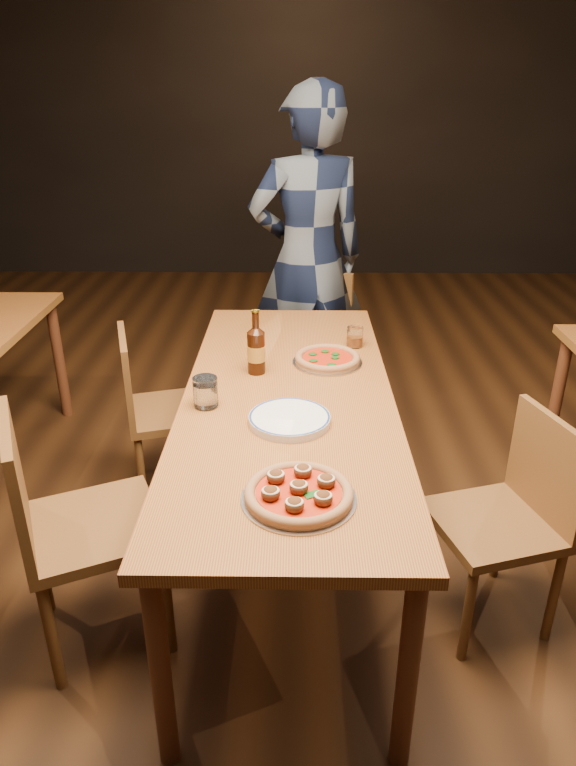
{
  "coord_description": "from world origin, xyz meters",
  "views": [
    {
      "loc": [
        0.03,
        -2.19,
        1.82
      ],
      "look_at": [
        0.0,
        -0.05,
        0.82
      ],
      "focal_mm": 30.0,
      "sensor_mm": 36.0,
      "label": 1
    }
  ],
  "objects_px": {
    "diner": "(308,259)",
    "amber_glass": "(355,337)",
    "chair_end": "(307,346)",
    "pizza_meatball": "(299,493)",
    "table_main": "(288,411)",
    "chair_main_sw": "(172,410)",
    "chair_main_e": "(493,522)",
    "beer_bottle": "(256,351)",
    "water_glass": "(206,392)",
    "pizza_margherita": "(327,359)",
    "plate_stack": "(290,419)",
    "chair_main_nw": "(93,525)"
  },
  "relations": [
    {
      "from": "chair_main_nw",
      "to": "pizza_meatball",
      "type": "height_order",
      "value": "chair_main_nw"
    },
    {
      "from": "pizza_meatball",
      "to": "water_glass",
      "type": "height_order",
      "value": "water_glass"
    },
    {
      "from": "pizza_meatball",
      "to": "water_glass",
      "type": "xyz_separation_m",
      "value": [
        -0.34,
        0.58,
        0.03
      ]
    },
    {
      "from": "table_main",
      "to": "beer_bottle",
      "type": "height_order",
      "value": "beer_bottle"
    },
    {
      "from": "water_glass",
      "to": "diner",
      "type": "distance_m",
      "value": 1.53
    },
    {
      "from": "chair_main_e",
      "to": "amber_glass",
      "type": "height_order",
      "value": "chair_main_e"
    },
    {
      "from": "chair_end",
      "to": "pizza_margherita",
      "type": "bearing_deg",
      "value": -65.09
    },
    {
      "from": "chair_end",
      "to": "chair_main_e",
      "type": "bearing_deg",
      "value": -47.83
    },
    {
      "from": "chair_main_e",
      "to": "pizza_margherita",
      "type": "xyz_separation_m",
      "value": [
        -0.57,
        0.66,
        0.35
      ]
    },
    {
      "from": "chair_main_e",
      "to": "water_glass",
      "type": "relative_size",
      "value": 7.48
    },
    {
      "from": "table_main",
      "to": "chair_main_nw",
      "type": "distance_m",
      "value": 0.82
    },
    {
      "from": "water_glass",
      "to": "pizza_margherita",
      "type": "bearing_deg",
      "value": 41.33
    },
    {
      "from": "chair_main_e",
      "to": "diner",
      "type": "xyz_separation_m",
      "value": [
        -0.63,
        1.72,
        0.5
      ]
    },
    {
      "from": "chair_main_e",
      "to": "beer_bottle",
      "type": "distance_m",
      "value": 1.11
    },
    {
      "from": "table_main",
      "to": "diner",
      "type": "relative_size",
      "value": 1.08
    },
    {
      "from": "beer_bottle",
      "to": "pizza_meatball",
      "type": "bearing_deg",
      "value": -79.07
    },
    {
      "from": "diner",
      "to": "pizza_margherita",
      "type": "bearing_deg",
      "value": 77.73
    },
    {
      "from": "chair_end",
      "to": "pizza_meatball",
      "type": "relative_size",
      "value": 2.65
    },
    {
      "from": "chair_main_sw",
      "to": "pizza_margherita",
      "type": "distance_m",
      "value": 0.81
    },
    {
      "from": "table_main",
      "to": "diner",
      "type": "bearing_deg",
      "value": 86.08
    },
    {
      "from": "chair_end",
      "to": "diner",
      "type": "bearing_deg",
      "value": 112.89
    },
    {
      "from": "pizza_meatball",
      "to": "water_glass",
      "type": "relative_size",
      "value": 2.92
    },
    {
      "from": "chair_main_e",
      "to": "amber_glass",
      "type": "xyz_separation_m",
      "value": [
        -0.44,
        0.85,
        0.37
      ]
    },
    {
      "from": "table_main",
      "to": "chair_end",
      "type": "relative_size",
      "value": 2.28
    },
    {
      "from": "pizza_margherita",
      "to": "plate_stack",
      "type": "relative_size",
      "value": 1.04
    },
    {
      "from": "pizza_margherita",
      "to": "amber_glass",
      "type": "relative_size",
      "value": 3.24
    },
    {
      "from": "chair_main_sw",
      "to": "chair_end",
      "type": "distance_m",
      "value": 1.04
    },
    {
      "from": "chair_main_nw",
      "to": "chair_main_e",
      "type": "distance_m",
      "value": 1.39
    },
    {
      "from": "pizza_meatball",
      "to": "plate_stack",
      "type": "relative_size",
      "value": 1.16
    },
    {
      "from": "chair_end",
      "to": "pizza_meatball",
      "type": "distance_m",
      "value": 2.0
    },
    {
      "from": "table_main",
      "to": "chair_main_e",
      "type": "relative_size",
      "value": 2.36
    },
    {
      "from": "chair_main_sw",
      "to": "water_glass",
      "type": "distance_m",
      "value": 0.74
    },
    {
      "from": "water_glass",
      "to": "plate_stack",
      "type": "bearing_deg",
      "value": -22.42
    },
    {
      "from": "chair_main_nw",
      "to": "amber_glass",
      "type": "bearing_deg",
      "value": -69.9
    },
    {
      "from": "chair_main_sw",
      "to": "beer_bottle",
      "type": "xyz_separation_m",
      "value": [
        0.42,
        -0.28,
        0.41
      ]
    },
    {
      "from": "diner",
      "to": "amber_glass",
      "type": "bearing_deg",
      "value": 86.9
    },
    {
      "from": "chair_main_sw",
      "to": "plate_stack",
      "type": "relative_size",
      "value": 3.02
    },
    {
      "from": "table_main",
      "to": "chair_end",
      "type": "distance_m",
      "value": 1.31
    },
    {
      "from": "chair_main_sw",
      "to": "pizza_meatball",
      "type": "xyz_separation_m",
      "value": [
        0.6,
        -1.16,
        0.34
      ]
    },
    {
      "from": "table_main",
      "to": "pizza_margherita",
      "type": "height_order",
      "value": "pizza_margherita"
    },
    {
      "from": "pizza_margherita",
      "to": "water_glass",
      "type": "xyz_separation_m",
      "value": [
        -0.46,
        -0.41,
        0.04
      ]
    },
    {
      "from": "table_main",
      "to": "chair_main_e",
      "type": "height_order",
      "value": "chair_main_e"
    },
    {
      "from": "plate_stack",
      "to": "beer_bottle",
      "type": "xyz_separation_m",
      "value": [
        -0.14,
        0.43,
        0.08
      ]
    },
    {
      "from": "water_glass",
      "to": "diner",
      "type": "xyz_separation_m",
      "value": [
        0.39,
        1.47,
        0.12
      ]
    },
    {
      "from": "table_main",
      "to": "chair_main_sw",
      "type": "xyz_separation_m",
      "value": [
        -0.56,
        0.48,
        -0.25
      ]
    },
    {
      "from": "amber_glass",
      "to": "water_glass",
      "type": "bearing_deg",
      "value": -134.73
    },
    {
      "from": "chair_main_nw",
      "to": "pizza_margherita",
      "type": "xyz_separation_m",
      "value": [
        0.82,
        0.75,
        0.3
      ]
    },
    {
      "from": "chair_main_e",
      "to": "diner",
      "type": "distance_m",
      "value": 1.9
    },
    {
      "from": "chair_end",
      "to": "amber_glass",
      "type": "relative_size",
      "value": 9.63
    },
    {
      "from": "chair_main_sw",
      "to": "chair_end",
      "type": "xyz_separation_m",
      "value": [
        0.65,
        0.81,
        0.01
      ]
    }
  ]
}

